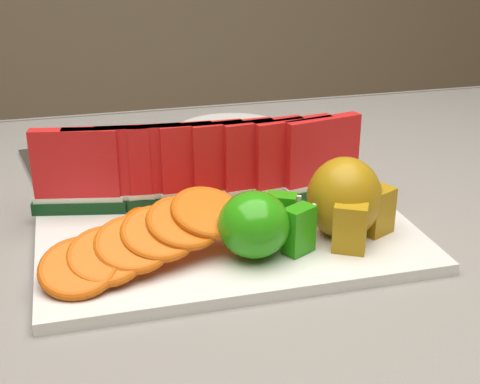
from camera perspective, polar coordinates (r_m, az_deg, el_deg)
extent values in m
cube|color=#522F22|center=(0.73, -7.58, -6.10)|extent=(1.40, 0.90, 0.03)
cube|color=#522F22|center=(1.45, 17.16, -8.39)|extent=(0.06, 0.06, 0.72)
cube|color=gray|center=(0.72, -7.66, -4.79)|extent=(1.52, 1.02, 0.01)
cube|color=gray|center=(1.23, -10.70, 2.15)|extent=(1.52, 0.01, 0.20)
cube|color=silver|center=(0.74, -1.41, -3.06)|extent=(0.40, 0.30, 0.01)
ellipsoid|color=#317C19|center=(0.65, 1.20, -2.79)|extent=(0.08, 0.08, 0.07)
cube|color=#317C19|center=(0.67, 5.04, -3.22)|extent=(0.04, 0.03, 0.05)
cube|color=beige|center=(0.67, 5.53, -3.16)|extent=(0.03, 0.02, 0.05)
cube|color=#317C19|center=(0.69, 3.53, -2.06)|extent=(0.04, 0.03, 0.05)
cube|color=beige|center=(0.70, 4.00, -2.01)|extent=(0.03, 0.02, 0.05)
ellipsoid|color=#A7800D|center=(0.71, 8.89, -0.51)|extent=(0.09, 0.09, 0.09)
cube|color=#A7800D|center=(0.68, 9.36, -3.15)|extent=(0.04, 0.04, 0.05)
cube|color=#A7800D|center=(0.72, 11.69, -1.70)|extent=(0.04, 0.03, 0.05)
cylinder|color=silver|center=(1.06, -0.68, 5.15)|extent=(0.21, 0.21, 0.01)
cube|color=silver|center=(0.95, -17.27, 1.82)|extent=(0.04, 0.17, 0.00)
cube|color=silver|center=(1.04, -17.46, 3.50)|extent=(0.01, 0.04, 0.00)
cube|color=silver|center=(1.04, -17.18, 3.53)|extent=(0.01, 0.04, 0.00)
cube|color=silver|center=(1.04, -16.91, 3.55)|extent=(0.01, 0.04, 0.00)
cube|color=#0B3E0F|center=(0.78, -13.51, -1.17)|extent=(0.11, 0.04, 0.01)
cube|color=silver|center=(0.78, -13.58, -0.50)|extent=(0.10, 0.04, 0.01)
cube|color=red|center=(0.76, -13.87, 2.40)|extent=(0.10, 0.04, 0.08)
cube|color=#0B3E0F|center=(0.78, -10.93, -1.02)|extent=(0.11, 0.04, 0.01)
cube|color=silver|center=(0.77, -10.99, -0.34)|extent=(0.10, 0.03, 0.01)
cube|color=red|center=(0.76, -11.22, 2.57)|extent=(0.10, 0.03, 0.08)
cube|color=#0B3E0F|center=(0.78, -8.34, -0.86)|extent=(0.11, 0.03, 0.01)
cube|color=silver|center=(0.77, -8.38, -0.19)|extent=(0.10, 0.03, 0.01)
cube|color=red|center=(0.76, -8.57, 2.73)|extent=(0.10, 0.03, 0.08)
cube|color=#0B3E0F|center=(0.78, -5.75, -0.71)|extent=(0.11, 0.03, 0.01)
cube|color=silver|center=(0.77, -5.78, -0.03)|extent=(0.10, 0.02, 0.01)
cube|color=red|center=(0.76, -5.91, 2.89)|extent=(0.10, 0.02, 0.08)
cube|color=#0B3E0F|center=(0.78, -3.17, -0.55)|extent=(0.10, 0.02, 0.01)
cube|color=silver|center=(0.78, -3.19, 0.13)|extent=(0.10, 0.02, 0.01)
cube|color=red|center=(0.76, -3.26, 3.04)|extent=(0.10, 0.02, 0.08)
cube|color=#0B3E0F|center=(0.78, -0.61, -0.39)|extent=(0.11, 0.03, 0.01)
cube|color=silver|center=(0.78, -0.62, 0.28)|extent=(0.10, 0.02, 0.01)
cube|color=red|center=(0.76, -0.63, 3.19)|extent=(0.10, 0.02, 0.08)
cube|color=#0B3E0F|center=(0.79, 1.92, -0.24)|extent=(0.11, 0.03, 0.01)
cube|color=silver|center=(0.79, 1.93, 0.43)|extent=(0.10, 0.03, 0.01)
cube|color=red|center=(0.77, 1.97, 3.32)|extent=(0.10, 0.03, 0.08)
cube|color=#0B3E0F|center=(0.80, 4.41, -0.08)|extent=(0.11, 0.04, 0.01)
cube|color=silver|center=(0.79, 4.43, 0.58)|extent=(0.10, 0.03, 0.01)
cube|color=red|center=(0.78, 4.52, 3.45)|extent=(0.10, 0.03, 0.08)
cube|color=#0B3E0F|center=(0.80, 6.85, 0.07)|extent=(0.11, 0.04, 0.01)
cube|color=silver|center=(0.80, 6.88, 0.73)|extent=(0.10, 0.04, 0.01)
cube|color=red|center=(0.79, 7.03, 3.56)|extent=(0.10, 0.04, 0.08)
cylinder|color=#C83F00|center=(0.63, -13.59, -6.27)|extent=(0.08, 0.08, 0.03)
torus|color=#CB4200|center=(0.63, -13.59, -6.27)|extent=(0.09, 0.09, 0.03)
cylinder|color=#C83F00|center=(0.64, -11.32, -5.33)|extent=(0.07, 0.07, 0.03)
torus|color=#CB4200|center=(0.64, -11.32, -5.33)|extent=(0.08, 0.08, 0.03)
cylinder|color=#C83F00|center=(0.64, -9.10, -4.40)|extent=(0.07, 0.07, 0.03)
torus|color=#CB4200|center=(0.64, -9.10, -4.40)|extent=(0.08, 0.08, 0.03)
cylinder|color=#C83F00|center=(0.65, -6.94, -3.49)|extent=(0.08, 0.08, 0.03)
torus|color=#CB4200|center=(0.65, -6.94, -3.49)|extent=(0.09, 0.08, 0.03)
cylinder|color=#C83F00|center=(0.66, -4.83, -2.59)|extent=(0.08, 0.08, 0.03)
torus|color=#CB4200|center=(0.66, -4.83, -2.59)|extent=(0.09, 0.09, 0.03)
cylinder|color=#C83F00|center=(0.67, -2.77, -1.72)|extent=(0.09, 0.09, 0.03)
torus|color=#CB4200|center=(0.67, -2.77, -1.72)|extent=(0.10, 0.10, 0.03)
cylinder|color=#C83F00|center=(0.84, -10.52, 1.22)|extent=(0.07, 0.07, 0.03)
torus|color=#CB4200|center=(0.84, -10.52, 1.22)|extent=(0.08, 0.08, 0.03)
cylinder|color=#C83F00|center=(0.84, -7.27, 1.74)|extent=(0.08, 0.08, 0.03)
torus|color=#CB4200|center=(0.84, -7.27, 1.74)|extent=(0.09, 0.09, 0.03)
cylinder|color=#C83F00|center=(0.84, -4.06, 2.24)|extent=(0.08, 0.08, 0.03)
torus|color=#CB4200|center=(0.84, -4.06, 2.24)|extent=(0.09, 0.09, 0.03)
cylinder|color=#C83F00|center=(0.85, -0.90, 2.73)|extent=(0.09, 0.09, 0.03)
torus|color=#CB4200|center=(0.85, -0.90, 2.73)|extent=(0.10, 0.10, 0.03)
cylinder|color=#C83F00|center=(0.86, 2.20, 3.20)|extent=(0.09, 0.09, 0.03)
torus|color=#CB4200|center=(0.86, 2.20, 3.20)|extent=(0.10, 0.10, 0.03)
cylinder|color=#C83F00|center=(0.88, 5.21, 3.65)|extent=(0.09, 0.09, 0.03)
torus|color=#CB4200|center=(0.88, 5.21, 3.65)|extent=(0.11, 0.11, 0.03)
ellipsoid|color=orange|center=(0.72, -8.82, -2.36)|extent=(0.04, 0.04, 0.03)
ellipsoid|color=orange|center=(0.74, -6.51, -1.64)|extent=(0.05, 0.04, 0.03)
ellipsoid|color=orange|center=(0.73, -4.87, -1.94)|extent=(0.04, 0.02, 0.03)
ellipsoid|color=orange|center=(0.72, -3.25, -2.20)|extent=(0.03, 0.04, 0.03)
ellipsoid|color=orange|center=(0.75, -2.74, -1.14)|extent=(0.03, 0.05, 0.03)
ellipsoid|color=orange|center=(0.74, -0.53, -1.62)|extent=(0.05, 0.04, 0.03)
ellipsoid|color=orange|center=(0.74, 2.34, -1.59)|extent=(0.05, 0.04, 0.03)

